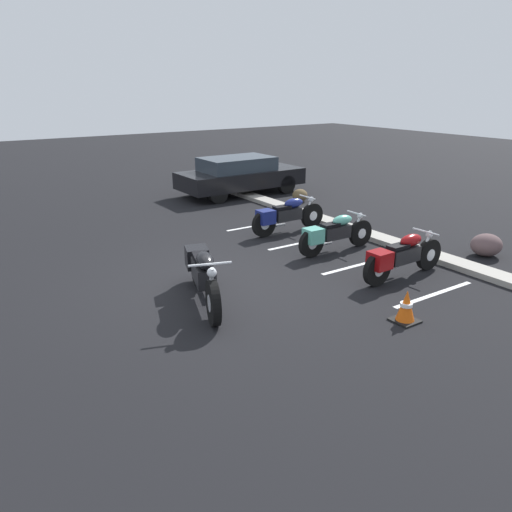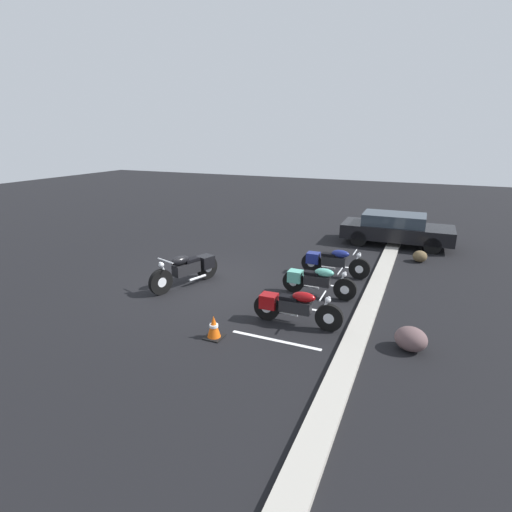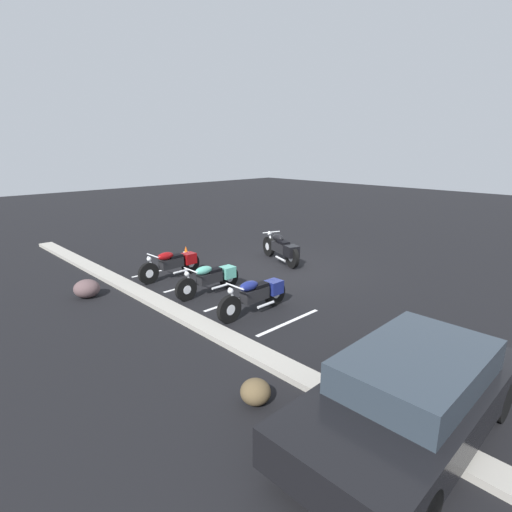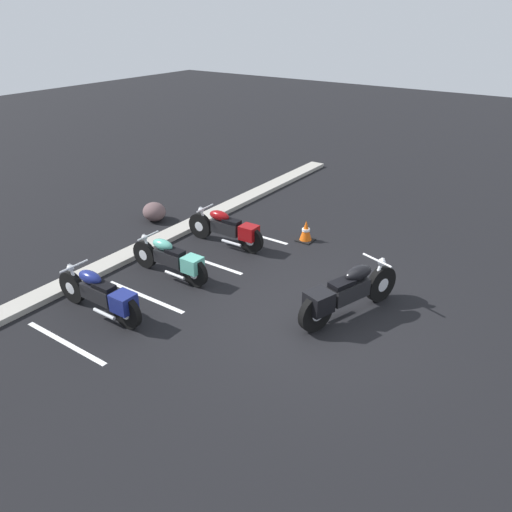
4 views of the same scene
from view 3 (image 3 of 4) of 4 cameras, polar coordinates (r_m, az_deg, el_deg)
ground at (r=13.76m, az=3.91°, el=-1.55°), size 60.00×60.00×0.00m
motorcycle_black_featured at (r=14.16m, az=3.68°, el=1.11°), size 2.39×1.07×0.97m
parked_bike_0 at (r=9.89m, az=0.09°, el=-5.52°), size 0.62×2.21×0.87m
parked_bike_1 at (r=11.24m, az=-6.39°, el=-3.13°), size 0.59×2.12×0.83m
parked_bike_2 at (r=12.78m, az=-11.75°, el=-1.03°), size 0.61×2.19×0.86m
car_black at (r=6.22m, az=21.31°, el=-17.82°), size 1.85×4.32×1.29m
concrete_curb at (r=10.82m, az=-13.89°, el=-6.40°), size 18.00×0.50×0.12m
landscape_rock_0 at (r=11.84m, az=-23.03°, el=-4.31°), size 0.86×0.89×0.50m
landscape_rock_1 at (r=6.72m, az=-0.07°, el=-18.83°), size 0.59×0.58×0.41m
traffic_cone at (r=14.65m, az=-9.96°, el=0.31°), size 0.40×0.40×0.54m
stall_line_0 at (r=9.53m, az=4.70°, el=-9.41°), size 0.10×2.10×0.00m
stall_line_1 at (r=10.77m, az=-2.92°, el=-6.39°), size 0.10×2.10×0.00m
stall_line_2 at (r=12.17m, az=-8.81°, el=-3.95°), size 0.10×2.10×0.00m
stall_line_3 at (r=13.70m, az=-13.41°, el=-2.01°), size 0.10×2.10×0.00m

